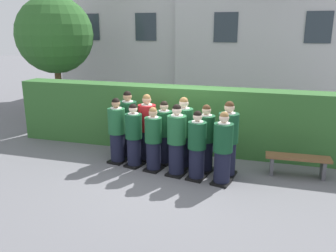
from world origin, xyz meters
TOP-DOWN VIEW (x-y plane):
  - ground_plane at (0.00, 0.00)m, footprint 60.00×60.00m
  - student_front_row_0 at (-1.33, 0.29)m, footprint 0.45×0.55m
  - student_front_row_1 at (-0.83, 0.16)m, footprint 0.46×0.52m
  - student_front_row_2 at (-0.29, 0.04)m, footprint 0.43×0.52m
  - student_front_row_3 at (0.29, -0.05)m, footprint 0.46×0.55m
  - student_front_row_4 at (0.78, -0.16)m, footprint 0.44×0.51m
  - student_front_row_5 at (1.35, -0.24)m, footprint 0.45×0.54m
  - student_rear_row_0 at (-1.21, 0.74)m, footprint 0.48×0.58m
  - student_in_red_blazer at (-0.66, 0.64)m, footprint 0.49×0.57m
  - student_rear_row_2 at (-0.19, 0.54)m, footprint 0.45×0.52m
  - student_rear_row_3 at (0.32, 0.43)m, footprint 0.45×0.54m
  - student_rear_row_4 at (0.87, 0.34)m, footprint 0.48×0.54m
  - student_rear_row_5 at (1.40, 0.21)m, footprint 0.46×0.57m
  - hedge at (0.00, 1.68)m, footprint 9.63×0.70m
  - school_building_main at (2.04, 8.65)m, footprint 7.67×4.49m
  - school_building_annex at (-4.19, 9.02)m, footprint 6.05×4.69m
  - oak_tree_left at (-5.42, 4.08)m, footprint 2.76×2.76m
  - wooden_bench at (2.93, 0.63)m, footprint 1.41×0.41m

SIDE VIEW (x-z plane):
  - ground_plane at x=0.00m, z-range 0.00..0.00m
  - wooden_bench at x=2.93m, z-range 0.11..0.59m
  - student_front_row_2 at x=-0.29m, z-range -0.04..1.48m
  - student_front_row_1 at x=-0.83m, z-range -0.04..1.51m
  - student_front_row_4 at x=0.78m, z-range -0.04..1.51m
  - student_rear_row_2 at x=-0.19m, z-range -0.04..1.54m
  - student_front_row_5 at x=1.35m, z-range -0.04..1.55m
  - student_rear_row_4 at x=0.87m, z-range -0.04..1.55m
  - student_front_row_0 at x=-1.33m, z-range -0.04..1.59m
  - student_front_row_3 at x=0.29m, z-range -0.04..1.61m
  - student_in_red_blazer at x=-0.66m, z-range -0.04..1.66m
  - student_rear_row_3 at x=0.32m, z-range -0.04..1.68m
  - student_rear_row_5 at x=1.40m, z-range -0.04..1.69m
  - student_rear_row_0 at x=-1.21m, z-range -0.04..1.69m
  - hedge at x=0.00m, z-range 0.00..1.75m
  - oak_tree_left at x=-5.42m, z-range 0.81..5.21m
  - school_building_annex at x=-4.19m, z-range 0.08..7.12m
  - school_building_main at x=2.04m, z-range 0.10..7.56m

